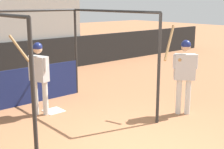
# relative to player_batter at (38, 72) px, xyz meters

# --- Properties ---
(batting_cage) EXTENTS (3.08, 3.25, 2.49)m
(batting_cage) POSITION_rel_player_batter_xyz_m (0.25, 0.29, 0.05)
(batting_cage) COLOR #282828
(batting_cage) RESTS_ON ground
(home_plate) EXTENTS (0.44, 0.44, 0.02)m
(home_plate) POSITION_rel_player_batter_xyz_m (0.36, -0.01, -1.06)
(home_plate) COLOR white
(home_plate) RESTS_ON ground
(player_batter) EXTENTS (0.62, 0.85, 1.93)m
(player_batter) POSITION_rel_player_batter_xyz_m (0.00, 0.00, 0.00)
(player_batter) COLOR silver
(player_batter) RESTS_ON ground
(player_waiting) EXTENTS (0.80, 0.67, 2.15)m
(player_waiting) POSITION_rel_player_batter_xyz_m (2.65, -2.24, 0.04)
(player_waiting) COLOR silver
(player_waiting) RESTS_ON ground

